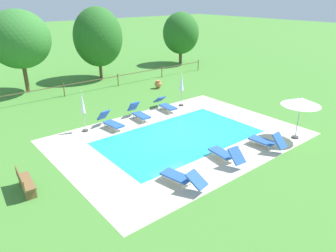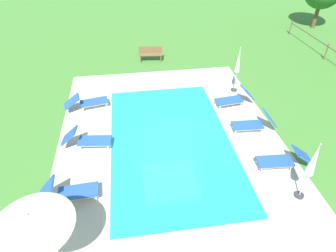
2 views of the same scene
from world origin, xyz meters
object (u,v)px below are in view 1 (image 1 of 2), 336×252
at_px(tree_east_mid, 98,37).
at_px(tree_far_west, 19,39).
at_px(terracotta_urn_near_fence, 158,84).
at_px(sun_lounger_north_mid, 226,154).
at_px(tree_west_mid, 181,33).
at_px(patio_umbrella_open_foreground, 301,102).
at_px(sun_lounger_south_mid, 182,177).
at_px(patio_umbrella_closed_row_mid_west, 182,84).
at_px(wooden_bench_lawn_side, 24,181).
at_px(sun_lounger_south_near_corner, 139,113).
at_px(patio_umbrella_closed_row_west, 83,105).
at_px(sun_lounger_north_end, 267,141).
at_px(sun_lounger_north_far, 166,105).
at_px(sun_lounger_north_near_steps, 111,122).

bearing_deg(tree_east_mid, tree_far_west, -177.51).
bearing_deg(terracotta_urn_near_fence, tree_east_mid, 108.34).
relative_size(sun_lounger_north_mid, tree_west_mid, 0.37).
bearing_deg(patio_umbrella_open_foreground, sun_lounger_south_mid, 176.50).
distance_m(patio_umbrella_closed_row_mid_west, wooden_bench_lawn_side, 12.23).
xyz_separation_m(sun_lounger_south_near_corner, terracotta_urn_near_fence, (5.09, 4.67, -0.04)).
bearing_deg(tree_far_west, patio_umbrella_open_foreground, -65.02).
bearing_deg(sun_lounger_north_mid, tree_west_mid, 54.00).
relative_size(patio_umbrella_closed_row_west, tree_west_mid, 0.44).
relative_size(sun_lounger_north_mid, tree_far_west, 0.32).
relative_size(sun_lounger_north_end, wooden_bench_lawn_side, 1.24).
xyz_separation_m(sun_lounger_north_far, patio_umbrella_closed_row_mid_west, (1.39, -0.01, 1.19)).
distance_m(sun_lounger_north_mid, sun_lounger_south_mid, 2.89).
relative_size(patio_umbrella_open_foreground, patio_umbrella_closed_row_mid_west, 0.98).
distance_m(sun_lounger_north_near_steps, sun_lounger_north_far, 4.37).
bearing_deg(sun_lounger_north_near_steps, sun_lounger_north_mid, -72.74).
bearing_deg(patio_umbrella_open_foreground, tree_far_west, 114.98).
relative_size(patio_umbrella_closed_row_west, tree_east_mid, 0.39).
xyz_separation_m(sun_lounger_south_mid, tree_west_mid, (15.98, 18.23, 2.88)).
distance_m(sun_lounger_north_mid, patio_umbrella_closed_row_west, 8.20).
height_order(patio_umbrella_closed_row_mid_west, tree_east_mid, tree_east_mid).
bearing_deg(patio_umbrella_closed_row_mid_west, tree_far_west, 125.16).
bearing_deg(patio_umbrella_closed_row_mid_west, patio_umbrella_open_foreground, -81.06).
relative_size(patio_umbrella_closed_row_west, patio_umbrella_closed_row_mid_west, 1.03).
bearing_deg(sun_lounger_north_mid, sun_lounger_north_far, 72.73).
height_order(sun_lounger_south_near_corner, patio_umbrella_open_foreground, patio_umbrella_open_foreground).
distance_m(sun_lounger_north_end, tree_far_west, 19.13).
distance_m(patio_umbrella_open_foreground, patio_umbrella_closed_row_mid_west, 7.97).
relative_size(sun_lounger_north_near_steps, terracotta_urn_near_fence, 2.97).
height_order(sun_lounger_north_mid, wooden_bench_lawn_side, sun_lounger_north_mid).
xyz_separation_m(patio_umbrella_open_foreground, tree_west_mid, (8.23, 18.70, 1.20)).
height_order(sun_lounger_south_mid, wooden_bench_lawn_side, wooden_bench_lawn_side).
bearing_deg(terracotta_urn_near_fence, tree_west_mid, 38.39).
xyz_separation_m(sun_lounger_south_mid, wooden_bench_lawn_side, (-5.04, 3.53, 0.10)).
distance_m(sun_lounger_south_near_corner, tree_west_mid, 17.40).
bearing_deg(sun_lounger_south_near_corner, patio_umbrella_closed_row_west, 174.29).
distance_m(sun_lounger_south_mid, patio_umbrella_open_foreground, 7.94).
xyz_separation_m(sun_lounger_north_end, tree_west_mid, (10.47, 18.42, 2.86)).
height_order(tree_far_west, tree_east_mid, tree_east_mid).
bearing_deg(tree_east_mid, wooden_bench_lawn_side, -127.54).
bearing_deg(tree_east_mid, terracotta_urn_near_fence, -71.66).
relative_size(sun_lounger_north_end, tree_east_mid, 0.31).
bearing_deg(sun_lounger_north_far, patio_umbrella_closed_row_mid_west, -0.26).
bearing_deg(tree_west_mid, wooden_bench_lawn_side, -145.04).
xyz_separation_m(sun_lounger_north_end, wooden_bench_lawn_side, (-10.55, 3.72, 0.07)).
xyz_separation_m(sun_lounger_north_end, tree_east_mid, (0.44, 18.03, 3.27)).
xyz_separation_m(sun_lounger_north_end, sun_lounger_south_mid, (-5.51, 0.19, -0.03)).
distance_m(sun_lounger_south_near_corner, tree_far_west, 11.53).
relative_size(sun_lounger_north_end, tree_west_mid, 0.35).
bearing_deg(patio_umbrella_closed_row_west, tree_west_mid, 32.84).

